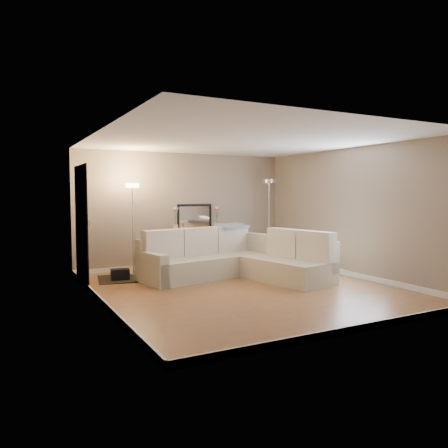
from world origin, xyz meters
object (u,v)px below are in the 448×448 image
floor_lamp_lit (133,211)px  floor_lamp_unlit (269,204)px  console_table (194,249)px  sectional_sofa (235,259)px

floor_lamp_lit → floor_lamp_unlit: (3.37, 0.05, 0.10)m
floor_lamp_unlit → floor_lamp_lit: bearing=-179.1°
console_table → floor_lamp_unlit: floor_lamp_unlit is taller
console_table → floor_lamp_lit: 1.83m
sectional_sofa → floor_lamp_lit: floor_lamp_lit is taller
floor_lamp_lit → floor_lamp_unlit: bearing=0.9°
floor_lamp_unlit → console_table: bearing=170.0°
console_table → floor_lamp_unlit: (1.84, -0.33, 1.01)m
sectional_sofa → floor_lamp_lit: 2.31m
sectional_sofa → floor_lamp_unlit: floor_lamp_unlit is taller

